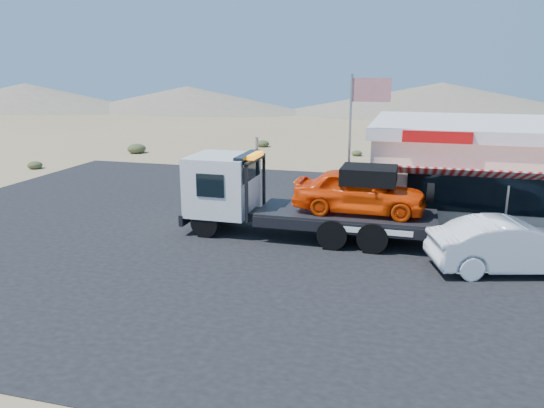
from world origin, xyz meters
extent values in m
plane|color=#8C774F|center=(0.00, 0.00, 0.00)|extent=(120.00, 120.00, 0.00)
cube|color=black|center=(2.00, 3.00, 0.01)|extent=(32.00, 24.00, 0.02)
cylinder|color=black|center=(-0.24, 1.36, 0.56)|extent=(1.08, 0.32, 1.08)
cylinder|color=black|center=(-0.24, 3.52, 0.56)|extent=(1.08, 0.32, 1.08)
cylinder|color=black|center=(4.61, 1.36, 0.56)|extent=(1.08, 0.59, 1.08)
cylinder|color=black|center=(4.61, 3.52, 0.56)|extent=(1.08, 0.59, 1.08)
cylinder|color=black|center=(6.01, 1.36, 0.56)|extent=(1.08, 0.59, 1.08)
cylinder|color=black|center=(6.01, 3.52, 0.56)|extent=(1.08, 0.59, 1.08)
cube|color=black|center=(3.75, 2.44, 0.72)|extent=(8.85, 1.08, 0.32)
cube|color=silver|center=(0.08, 2.44, 1.85)|extent=(2.37, 2.54, 2.27)
cube|color=black|center=(1.11, 2.44, 2.61)|extent=(0.38, 2.16, 0.97)
cube|color=black|center=(1.43, 2.44, 1.80)|extent=(0.11, 2.37, 2.16)
cube|color=orange|center=(1.43, 2.44, 3.04)|extent=(0.27, 1.29, 0.16)
cube|color=black|center=(4.93, 2.44, 1.02)|extent=(6.47, 2.48, 0.16)
imported|color=#FF3F05|center=(5.37, 2.44, 1.91)|extent=(4.75, 1.91, 1.62)
cube|color=black|center=(5.69, 2.44, 2.52)|extent=(1.94, 1.62, 0.59)
imported|color=silver|center=(10.37, 0.67, 0.86)|extent=(5.36, 3.10, 1.67)
cube|color=beige|center=(10.50, 9.00, 1.72)|extent=(10.00, 8.00, 3.40)
cube|color=white|center=(10.50, 9.00, 3.67)|extent=(10.40, 8.40, 0.50)
cube|color=red|center=(8.00, 4.74, 3.67)|extent=(2.60, 0.12, 0.45)
cube|color=black|center=(10.50, 4.98, 1.52)|extent=(7.00, 0.06, 1.60)
cube|color=red|center=(10.50, 4.10, 2.47)|extent=(9.00, 1.73, 0.61)
cylinder|color=#99999E|center=(6.50, 3.30, 1.12)|extent=(0.08, 0.08, 2.20)
cylinder|color=#99999E|center=(10.50, 3.30, 1.12)|extent=(0.08, 0.08, 2.20)
cylinder|color=#99999E|center=(4.70, 4.50, 3.02)|extent=(0.10, 0.10, 6.00)
cube|color=#B20C14|center=(5.45, 4.50, 5.42)|extent=(1.50, 0.02, 0.90)
ellipsoid|color=#343D21|center=(-16.00, 11.44, 0.25)|extent=(0.92, 0.92, 0.50)
ellipsoid|color=#343D21|center=(-12.93, 18.78, 0.37)|extent=(1.36, 1.36, 0.73)
ellipsoid|color=#343D21|center=(-4.71, 24.30, 0.28)|extent=(1.03, 1.03, 0.56)
ellipsoid|color=#343D21|center=(3.11, 21.83, 0.21)|extent=(0.77, 0.77, 0.41)
cone|color=#726B59|center=(-25.00, 55.00, 1.75)|extent=(36.00, 36.00, 3.50)
cone|color=#726B59|center=(10.00, 58.00, 2.10)|extent=(44.00, 44.00, 4.20)
cone|color=#726B59|center=(-50.00, 52.00, 1.90)|extent=(40.00, 40.00, 3.80)
camera|label=1|loc=(7.29, -16.45, 6.31)|focal=35.00mm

